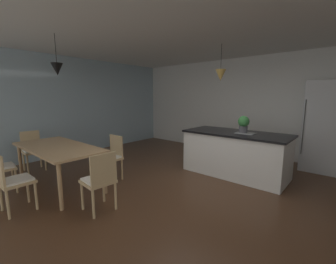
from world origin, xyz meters
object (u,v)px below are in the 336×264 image
at_px(potted_plant_on_island, 244,124).
at_px(chair_kitchen_end, 100,179).
at_px(chair_window_end, 33,149).
at_px(chair_far_right, 111,156).
at_px(dining_table, 58,150).
at_px(chair_near_right, 12,180).
at_px(kitchen_island, 235,153).
at_px(refrigerator, 323,127).

bearing_deg(potted_plant_on_island, chair_kitchen_end, -109.60).
distance_m(chair_window_end, chair_far_right, 1.96).
distance_m(dining_table, potted_plant_on_island, 3.56).
bearing_deg(chair_near_right, chair_far_right, 90.05).
bearing_deg(chair_window_end, chair_far_right, 24.45).
bearing_deg(chair_kitchen_end, potted_plant_on_island, 70.40).
distance_m(chair_near_right, potted_plant_on_island, 4.01).
distance_m(chair_window_end, kitchen_island, 4.42).
distance_m(chair_near_right, refrigerator, 5.85).
height_order(dining_table, kitchen_island, kitchen_island).
xyz_separation_m(dining_table, refrigerator, (3.49, 4.15, 0.30)).
distance_m(chair_far_right, chair_kitchen_end, 1.22).
bearing_deg(chair_window_end, kitchen_island, 37.34).
height_order(chair_window_end, refrigerator, refrigerator).
relative_size(chair_near_right, potted_plant_on_island, 2.51).
distance_m(chair_window_end, potted_plant_on_island, 4.57).
relative_size(kitchen_island, refrigerator, 1.06).
relative_size(dining_table, chair_window_end, 2.25).
distance_m(refrigerator, potted_plant_on_island, 1.89).
xyz_separation_m(kitchen_island, potted_plant_on_island, (0.14, 0.00, 0.63)).
relative_size(chair_window_end, refrigerator, 0.44).
bearing_deg(chair_window_end, dining_table, -0.13).
bearing_deg(refrigerator, chair_far_right, -132.39).
bearing_deg(refrigerator, dining_table, -130.01).
bearing_deg(potted_plant_on_island, dining_table, -130.68).
relative_size(dining_table, chair_near_right, 2.25).
bearing_deg(chair_kitchen_end, refrigerator, 62.78).
height_order(chair_near_right, chair_kitchen_end, same).
height_order(chair_window_end, kitchen_island, kitchen_island).
distance_m(chair_window_end, chair_kitchen_end, 2.70).
distance_m(dining_table, chair_near_right, 0.95).
distance_m(chair_near_right, kitchen_island, 3.90).
bearing_deg(chair_far_right, chair_window_end, -155.55).
relative_size(chair_far_right, potted_plant_on_island, 2.51).
xyz_separation_m(dining_table, chair_kitchen_end, (1.35, -0.00, -0.21)).
xyz_separation_m(chair_kitchen_end, kitchen_island, (0.81, 2.68, -0.01)).
bearing_deg(chair_kitchen_end, kitchen_island, 73.16).
height_order(chair_far_right, chair_kitchen_end, same).
bearing_deg(chair_far_right, potted_plant_on_island, 45.00).
bearing_deg(chair_kitchen_end, chair_near_right, -138.16).
height_order(chair_kitchen_end, potted_plant_on_island, potted_plant_on_island).
bearing_deg(dining_table, kitchen_island, 51.13).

